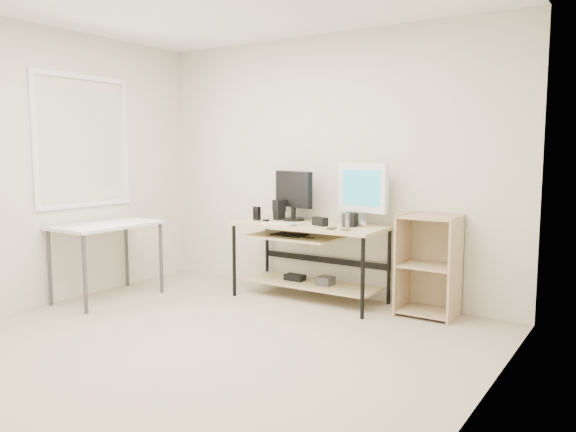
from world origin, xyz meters
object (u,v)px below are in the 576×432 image
(side_table, at_px, (107,232))
(black_monitor, at_px, (293,192))
(white_imac, at_px, (362,189))
(desk, at_px, (308,245))
(shelf_unit, at_px, (430,265))
(audio_controller, at_px, (257,213))

(side_table, relative_size, black_monitor, 1.88)
(white_imac, bearing_deg, desk, -147.31)
(white_imac, bearing_deg, shelf_unit, 8.93)
(side_table, xyz_separation_m, black_monitor, (1.39, 1.22, 0.37))
(shelf_unit, distance_m, black_monitor, 1.56)
(desk, height_order, audio_controller, audio_controller)
(white_imac, distance_m, audio_controller, 1.13)
(shelf_unit, height_order, black_monitor, black_monitor)
(shelf_unit, distance_m, audio_controller, 1.81)
(side_table, distance_m, white_imac, 2.52)
(black_monitor, relative_size, white_imac, 0.90)
(black_monitor, bearing_deg, white_imac, 22.64)
(side_table, distance_m, shelf_unit, 3.09)
(shelf_unit, bearing_deg, black_monitor, -179.96)
(black_monitor, height_order, white_imac, white_imac)
(side_table, xyz_separation_m, white_imac, (2.14, 1.25, 0.42))
(black_monitor, bearing_deg, side_table, -118.37)
(desk, bearing_deg, audio_controller, -175.60)
(side_table, bearing_deg, black_monitor, 41.32)
(shelf_unit, bearing_deg, audio_controller, -173.34)
(side_table, height_order, shelf_unit, shelf_unit)
(black_monitor, xyz_separation_m, audio_controller, (-0.31, -0.20, -0.22))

